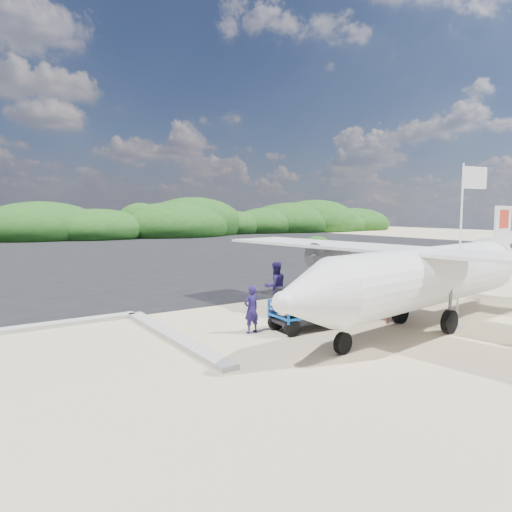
{
  "coord_description": "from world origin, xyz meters",
  "views": [
    {
      "loc": [
        -9.92,
        -11.2,
        3.87
      ],
      "look_at": [
        1.03,
        5.2,
        1.91
      ],
      "focal_mm": 32.0,
      "sensor_mm": 36.0,
      "label": 1
    }
  ],
  "objects_px": {
    "signboard": "(394,320)",
    "crew_b": "(275,286)",
    "baggage_cart": "(305,329)",
    "aircraft_large": "(297,251)",
    "flagpole": "(456,327)",
    "crew_c": "(372,290)",
    "crew_a": "(251,309)"
  },
  "relations": [
    {
      "from": "baggage_cart",
      "to": "crew_c",
      "type": "relative_size",
      "value": 1.26
    },
    {
      "from": "crew_a",
      "to": "signboard",
      "type": "bearing_deg",
      "value": 157.73
    },
    {
      "from": "baggage_cart",
      "to": "aircraft_large",
      "type": "distance_m",
      "value": 29.41
    },
    {
      "from": "baggage_cart",
      "to": "crew_a",
      "type": "relative_size",
      "value": 1.58
    },
    {
      "from": "crew_a",
      "to": "aircraft_large",
      "type": "xyz_separation_m",
      "value": [
        19.94,
        22.45,
        -0.76
      ]
    },
    {
      "from": "crew_b",
      "to": "signboard",
      "type": "bearing_deg",
      "value": 133.94
    },
    {
      "from": "signboard",
      "to": "crew_b",
      "type": "height_order",
      "value": "crew_b"
    },
    {
      "from": "signboard",
      "to": "crew_b",
      "type": "relative_size",
      "value": 0.78
    },
    {
      "from": "crew_c",
      "to": "aircraft_large",
      "type": "height_order",
      "value": "aircraft_large"
    },
    {
      "from": "baggage_cart",
      "to": "aircraft_large",
      "type": "bearing_deg",
      "value": 54.19
    },
    {
      "from": "baggage_cart",
      "to": "crew_c",
      "type": "height_order",
      "value": "crew_c"
    },
    {
      "from": "flagpole",
      "to": "crew_c",
      "type": "bearing_deg",
      "value": 110.36
    },
    {
      "from": "baggage_cart",
      "to": "crew_b",
      "type": "relative_size",
      "value": 1.24
    },
    {
      "from": "crew_a",
      "to": "crew_c",
      "type": "distance_m",
      "value": 5.09
    },
    {
      "from": "crew_b",
      "to": "aircraft_large",
      "type": "relative_size",
      "value": 0.11
    },
    {
      "from": "crew_a",
      "to": "crew_c",
      "type": "bearing_deg",
      "value": 168.05
    },
    {
      "from": "crew_b",
      "to": "flagpole",
      "type": "bearing_deg",
      "value": 130.58
    },
    {
      "from": "baggage_cart",
      "to": "crew_b",
      "type": "distance_m",
      "value": 3.01
    },
    {
      "from": "baggage_cart",
      "to": "crew_c",
      "type": "bearing_deg",
      "value": 6.15
    },
    {
      "from": "flagpole",
      "to": "crew_c",
      "type": "height_order",
      "value": "flagpole"
    },
    {
      "from": "baggage_cart",
      "to": "crew_b",
      "type": "bearing_deg",
      "value": 76.61
    },
    {
      "from": "signboard",
      "to": "crew_b",
      "type": "bearing_deg",
      "value": 108.83
    },
    {
      "from": "flagpole",
      "to": "aircraft_large",
      "type": "xyz_separation_m",
      "value": [
        13.84,
        25.65,
        0.0
      ]
    },
    {
      "from": "baggage_cart",
      "to": "crew_b",
      "type": "xyz_separation_m",
      "value": [
        0.78,
        2.74,
        0.97
      ]
    },
    {
      "from": "baggage_cart",
      "to": "signboard",
      "type": "distance_m",
      "value": 3.56
    },
    {
      "from": "signboard",
      "to": "crew_b",
      "type": "distance_m",
      "value": 4.52
    },
    {
      "from": "aircraft_large",
      "to": "signboard",
      "type": "bearing_deg",
      "value": 51.3
    },
    {
      "from": "crew_b",
      "to": "crew_c",
      "type": "xyz_separation_m",
      "value": [
        2.58,
        -2.53,
        -0.01
      ]
    },
    {
      "from": "crew_c",
      "to": "aircraft_large",
      "type": "xyz_separation_m",
      "value": [
        14.87,
        22.86,
        -0.95
      ]
    },
    {
      "from": "signboard",
      "to": "crew_a",
      "type": "xyz_separation_m",
      "value": [
        -5.18,
        1.39,
        0.76
      ]
    },
    {
      "from": "flagpole",
      "to": "aircraft_large",
      "type": "height_order",
      "value": "flagpole"
    },
    {
      "from": "crew_b",
      "to": "crew_a",
      "type": "bearing_deg",
      "value": 46.66
    }
  ]
}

